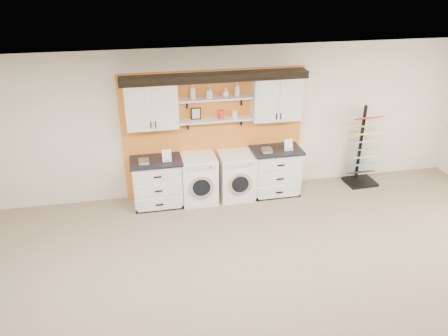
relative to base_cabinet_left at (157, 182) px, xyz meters
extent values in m
plane|color=white|center=(1.13, -3.64, 2.35)|extent=(10.00, 10.00, 0.00)
plane|color=beige|center=(1.13, 0.36, 0.95)|extent=(10.00, 0.00, 10.00)
cube|color=orange|center=(1.13, 0.32, 0.75)|extent=(3.40, 0.07, 2.40)
cube|color=silver|center=(0.00, 0.16, 1.43)|extent=(0.90, 0.34, 0.84)
cube|color=silver|center=(-0.22, -0.02, 1.43)|extent=(0.42, 0.01, 0.78)
cube|color=silver|center=(0.22, -0.02, 1.43)|extent=(0.42, 0.01, 0.78)
cube|color=silver|center=(2.26, 0.16, 1.43)|extent=(0.90, 0.34, 0.84)
cube|color=silver|center=(2.04, -0.02, 1.43)|extent=(0.42, 0.01, 0.78)
cube|color=silver|center=(2.48, -0.02, 1.43)|extent=(0.42, 0.01, 0.78)
cube|color=silver|center=(1.13, 0.16, 1.08)|extent=(1.32, 0.28, 0.03)
cube|color=silver|center=(1.13, 0.16, 1.48)|extent=(1.32, 0.28, 0.03)
cube|color=black|center=(1.13, 0.18, 1.88)|extent=(3.30, 0.40, 0.10)
cube|color=black|center=(1.13, -0.01, 1.82)|extent=(3.30, 0.04, 0.04)
cube|color=black|center=(0.78, 0.21, 1.20)|extent=(0.18, 0.02, 0.22)
cube|color=beige|center=(0.78, 0.20, 1.20)|extent=(0.14, 0.01, 0.18)
cylinder|color=red|center=(1.23, 0.16, 1.17)|extent=(0.11, 0.11, 0.16)
cylinder|color=silver|center=(1.48, 0.16, 1.16)|extent=(0.10, 0.10, 0.14)
cube|color=silver|center=(0.00, 0.01, -0.02)|extent=(0.87, 0.60, 0.87)
cube|color=black|center=(0.00, -0.26, -0.42)|extent=(0.87, 0.06, 0.07)
cube|color=black|center=(0.00, 0.01, 0.43)|extent=(0.93, 0.66, 0.04)
cube|color=silver|center=(0.00, -0.30, 0.26)|extent=(0.79, 0.02, 0.24)
cube|color=silver|center=(0.00, -0.30, -0.02)|extent=(0.79, 0.02, 0.24)
cube|color=silver|center=(0.00, -0.30, -0.30)|extent=(0.79, 0.02, 0.24)
cube|color=silver|center=(2.26, 0.01, -0.01)|extent=(0.89, 0.60, 0.89)
cube|color=black|center=(2.26, -0.26, -0.42)|extent=(0.89, 0.06, 0.07)
cube|color=black|center=(2.26, 0.01, 0.45)|extent=(0.95, 0.66, 0.04)
cube|color=silver|center=(2.26, -0.30, 0.27)|extent=(0.81, 0.02, 0.25)
cube|color=silver|center=(2.26, -0.30, -0.01)|extent=(0.81, 0.02, 0.25)
cube|color=silver|center=(2.26, -0.30, -0.30)|extent=(0.81, 0.02, 0.25)
cube|color=white|center=(0.77, 0.01, 0.00)|extent=(0.65, 0.66, 0.90)
cube|color=silver|center=(0.77, -0.33, 0.38)|extent=(0.55, 0.02, 0.10)
cylinder|color=silver|center=(0.77, -0.33, -0.02)|extent=(0.46, 0.05, 0.46)
cylinder|color=black|center=(0.77, -0.35, -0.02)|extent=(0.32, 0.03, 0.32)
cube|color=white|center=(1.48, 0.01, -0.01)|extent=(0.64, 0.66, 0.89)
cube|color=silver|center=(1.48, -0.33, 0.37)|extent=(0.54, 0.02, 0.09)
cylinder|color=silver|center=(1.48, -0.33, -0.02)|extent=(0.45, 0.05, 0.45)
cylinder|color=black|center=(1.48, -0.35, -0.02)|extent=(0.32, 0.03, 0.32)
cube|color=black|center=(4.10, 0.01, -0.42)|extent=(0.60, 0.51, 0.06)
cube|color=black|center=(4.10, 0.18, 0.37)|extent=(0.05, 0.05, 1.56)
cube|color=black|center=(4.10, 0.03, -0.21)|extent=(0.50, 0.29, 0.14)
cube|color=#378FC1|center=(4.10, 0.03, -0.05)|extent=(0.50, 0.29, 0.14)
cube|color=silver|center=(4.10, 0.03, 0.12)|extent=(0.50, 0.29, 0.14)
cube|color=#459027|center=(4.10, 0.03, 0.29)|extent=(0.50, 0.29, 0.14)
cube|color=#FF71E6|center=(4.10, 0.03, 0.45)|extent=(0.50, 0.29, 0.14)
cube|color=#FFFD1A|center=(4.10, 0.03, 0.62)|extent=(0.50, 0.29, 0.14)
cube|color=#9E9642|center=(4.10, 0.03, 0.78)|extent=(0.50, 0.29, 0.14)
cube|color=red|center=(4.10, 0.03, 0.95)|extent=(0.50, 0.29, 0.14)
imported|color=silver|center=(0.73, 0.16, 1.62)|extent=(0.13, 0.14, 0.26)
imported|color=silver|center=(1.03, 0.16, 1.60)|extent=(0.13, 0.13, 0.22)
imported|color=silver|center=(1.31, 0.16, 1.57)|extent=(0.15, 0.15, 0.16)
imported|color=silver|center=(1.52, 0.16, 1.62)|extent=(0.12, 0.12, 0.26)
camera|label=1|loc=(-0.24, -7.22, 3.70)|focal=35.00mm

